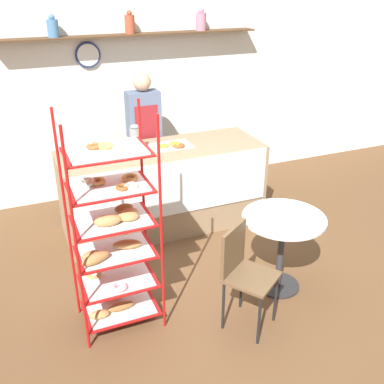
{
  "coord_description": "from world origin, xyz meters",
  "views": [
    {
      "loc": [
        -1.49,
        -3.11,
        2.68
      ],
      "look_at": [
        0.0,
        0.46,
        0.81
      ],
      "focal_mm": 42.0,
      "sensor_mm": 36.0,
      "label": 1
    }
  ],
  "objects_px": {
    "cafe_table": "(282,235)",
    "person_worker": "(144,136)",
    "donut_tray_counter": "(172,145)",
    "cafe_chair": "(243,267)",
    "coffee_carafe": "(135,138)",
    "pastry_rack": "(113,236)"
  },
  "relations": [
    {
      "from": "cafe_table",
      "to": "coffee_carafe",
      "type": "relative_size",
      "value": 2.48
    },
    {
      "from": "pastry_rack",
      "to": "person_worker",
      "type": "height_order",
      "value": "pastry_rack"
    },
    {
      "from": "cafe_table",
      "to": "person_worker",
      "type": "bearing_deg",
      "value": 106.85
    },
    {
      "from": "person_worker",
      "to": "cafe_table",
      "type": "bearing_deg",
      "value": -73.15
    },
    {
      "from": "person_worker",
      "to": "donut_tray_counter",
      "type": "relative_size",
      "value": 3.74
    },
    {
      "from": "cafe_table",
      "to": "coffee_carafe",
      "type": "bearing_deg",
      "value": 119.52
    },
    {
      "from": "cafe_table",
      "to": "coffee_carafe",
      "type": "height_order",
      "value": "coffee_carafe"
    },
    {
      "from": "person_worker",
      "to": "coffee_carafe",
      "type": "relative_size",
      "value": 5.58
    },
    {
      "from": "person_worker",
      "to": "cafe_chair",
      "type": "relative_size",
      "value": 1.88
    },
    {
      "from": "pastry_rack",
      "to": "donut_tray_counter",
      "type": "relative_size",
      "value": 4.08
    },
    {
      "from": "pastry_rack",
      "to": "cafe_chair",
      "type": "bearing_deg",
      "value": -22.88
    },
    {
      "from": "person_worker",
      "to": "donut_tray_counter",
      "type": "xyz_separation_m",
      "value": [
        0.16,
        -0.54,
        0.04
      ]
    },
    {
      "from": "cafe_chair",
      "to": "donut_tray_counter",
      "type": "bearing_deg",
      "value": 52.74
    },
    {
      "from": "pastry_rack",
      "to": "cafe_table",
      "type": "xyz_separation_m",
      "value": [
        1.51,
        -0.12,
        -0.27
      ]
    },
    {
      "from": "person_worker",
      "to": "donut_tray_counter",
      "type": "bearing_deg",
      "value": -73.66
    },
    {
      "from": "cafe_table",
      "to": "donut_tray_counter",
      "type": "height_order",
      "value": "donut_tray_counter"
    },
    {
      "from": "person_worker",
      "to": "pastry_rack",
      "type": "bearing_deg",
      "value": -113.79
    },
    {
      "from": "cafe_table",
      "to": "cafe_chair",
      "type": "distance_m",
      "value": 0.63
    },
    {
      "from": "pastry_rack",
      "to": "coffee_carafe",
      "type": "height_order",
      "value": "pastry_rack"
    },
    {
      "from": "cafe_chair",
      "to": "coffee_carafe",
      "type": "height_order",
      "value": "coffee_carafe"
    },
    {
      "from": "pastry_rack",
      "to": "donut_tray_counter",
      "type": "height_order",
      "value": "pastry_rack"
    },
    {
      "from": "cafe_table",
      "to": "coffee_carafe",
      "type": "distance_m",
      "value": 1.89
    }
  ]
}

